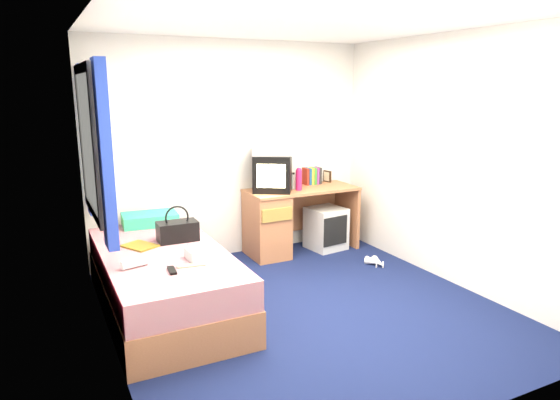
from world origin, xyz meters
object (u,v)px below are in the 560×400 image
aerosol_can (294,182)px  white_heels (377,262)px  bed (164,281)px  storage_cube (326,228)px  picture_frame (327,176)px  pillow (150,219)px  water_bottle (134,263)px  pink_water_bottle (299,180)px  towel (204,253)px  magazine (140,246)px  vcr (273,151)px  desk (280,220)px  crt_tv (273,173)px  remote_control (172,270)px  colour_swatch_fan (191,265)px  handbag (178,230)px

aerosol_can → white_heels: bearing=-55.8°
bed → white_heels: size_ratio=7.51×
storage_cube → picture_frame: (0.17, 0.27, 0.57)m
pillow → water_bottle: (-0.37, -1.17, -0.02)m
pink_water_bottle → towel: 1.92m
magazine → towel: bearing=-52.9°
vcr → magazine: size_ratio=1.64×
magazine → desk: bearing=22.5°
picture_frame → desk: bearing=-178.0°
desk → vcr: bearing=177.5°
bed → towel: 0.53m
crt_tv → towel: 1.78m
storage_cube → white_heels: (0.18, -0.77, -0.21)m
towel → bed: bearing=127.3°
white_heels → vcr: bearing=134.7°
water_bottle → remote_control: size_ratio=1.25×
remote_control → desk: bearing=46.2°
bed → colour_swatch_fan: bearing=-76.9°
magazine → white_heels: (2.47, -0.14, -0.51)m
pillow → storage_cube: (2.06, -0.04, -0.35)m
vcr → magazine: bearing=-132.8°
water_bottle → colour_swatch_fan: water_bottle is taller
crt_tv → remote_control: bearing=-105.9°
pillow → white_heels: size_ratio=2.00×
aerosol_can → towel: aerosol_can is taller
handbag → colour_swatch_fan: bearing=-95.9°
aerosol_can → colour_swatch_fan: 2.16m
magazine → white_heels: 2.52m
remote_control → towel: bearing=35.1°
crt_tv → colour_swatch_fan: size_ratio=2.50×
handbag → crt_tv: bearing=29.3°
bed → magazine: magazine is taller
white_heels → handbag: bearing=175.7°
pillow → white_heels: pillow is taller
picture_frame → aerosol_can: bearing=-174.1°
vcr → picture_frame: size_ratio=3.27×
desk → white_heels: size_ratio=4.88×
crt_tv → white_heels: (0.84, -0.85, -0.92)m
white_heels → pink_water_bottle: bearing=126.1°
pillow → bed: bearing=-95.5°
pillow → desk: 1.49m
desk → colour_swatch_fan: desk is taller
desk → handbag: handbag is taller
colour_swatch_fan → remote_control: size_ratio=1.38×
picture_frame → colour_swatch_fan: (-2.21, -1.57, -0.27)m
pillow → towel: pillow is taller
bed → desk: (1.56, 0.91, 0.14)m
vcr → towel: bearing=-110.8°
bed → pillow: size_ratio=3.75×
desk → crt_tv: (-0.09, -0.00, 0.55)m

